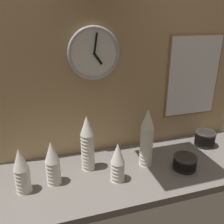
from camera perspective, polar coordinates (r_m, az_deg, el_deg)
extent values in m
cube|color=slate|center=(1.39, 5.33, -13.69)|extent=(1.60, 0.56, 0.04)
cube|color=tan|center=(1.41, 2.01, 11.04)|extent=(1.60, 0.03, 1.05)
cone|color=white|center=(1.27, -13.87, -14.15)|extent=(0.07, 0.07, 0.11)
cone|color=white|center=(1.26, -13.95, -13.38)|extent=(0.07, 0.07, 0.11)
cone|color=white|center=(1.25, -14.04, -12.59)|extent=(0.07, 0.07, 0.11)
cone|color=white|center=(1.23, -14.13, -11.79)|extent=(0.07, 0.07, 0.11)
cone|color=white|center=(1.22, -14.22, -10.97)|extent=(0.07, 0.07, 0.11)
cone|color=white|center=(1.21, -14.31, -10.14)|extent=(0.07, 0.07, 0.11)
cone|color=white|center=(1.20, -14.40, -9.29)|extent=(0.07, 0.07, 0.11)
cone|color=white|center=(1.38, 8.10, -10.39)|extent=(0.07, 0.07, 0.11)
cone|color=white|center=(1.37, 8.14, -9.65)|extent=(0.07, 0.07, 0.11)
cone|color=white|center=(1.36, 8.19, -8.90)|extent=(0.07, 0.07, 0.11)
cone|color=white|center=(1.35, 8.23, -8.14)|extent=(0.07, 0.07, 0.11)
cone|color=white|center=(1.34, 8.28, -7.37)|extent=(0.07, 0.07, 0.11)
cone|color=white|center=(1.33, 8.33, -6.58)|extent=(0.07, 0.07, 0.11)
cone|color=white|center=(1.32, 8.38, -5.79)|extent=(0.07, 0.07, 0.11)
cone|color=white|center=(1.31, 8.43, -4.98)|extent=(0.07, 0.07, 0.11)
cone|color=white|center=(1.30, 8.47, -4.16)|extent=(0.07, 0.07, 0.11)
cone|color=white|center=(1.30, 8.52, -3.33)|extent=(0.07, 0.07, 0.11)
cone|color=white|center=(1.29, 8.57, -2.49)|extent=(0.07, 0.07, 0.11)
cone|color=white|center=(1.28, 8.63, -1.64)|extent=(0.07, 0.07, 0.11)
cone|color=white|center=(1.35, -5.76, -11.29)|extent=(0.07, 0.07, 0.11)
cone|color=white|center=(1.33, -5.79, -10.54)|extent=(0.07, 0.07, 0.11)
cone|color=white|center=(1.32, -5.83, -9.78)|extent=(0.07, 0.07, 0.11)
cone|color=white|center=(1.31, -5.86, -9.00)|extent=(0.07, 0.07, 0.11)
cone|color=white|center=(1.30, -5.90, -8.21)|extent=(0.07, 0.07, 0.11)
cone|color=white|center=(1.29, -5.93, -7.41)|extent=(0.07, 0.07, 0.11)
cone|color=white|center=(1.28, -5.97, -6.60)|extent=(0.07, 0.07, 0.11)
cone|color=white|center=(1.27, -6.00, -5.77)|extent=(0.07, 0.07, 0.11)
cone|color=white|center=(1.26, -6.04, -4.93)|extent=(0.07, 0.07, 0.11)
cone|color=white|center=(1.25, -6.08, -4.08)|extent=(0.07, 0.07, 0.11)
cone|color=white|center=(1.25, -6.11, -3.22)|extent=(0.07, 0.07, 0.11)
cone|color=white|center=(1.25, 1.34, -13.94)|extent=(0.07, 0.07, 0.11)
cone|color=white|center=(1.24, 1.35, -13.16)|extent=(0.07, 0.07, 0.11)
cone|color=white|center=(1.23, 1.36, -12.36)|extent=(0.07, 0.07, 0.11)
cone|color=white|center=(1.22, 1.37, -11.55)|extent=(0.07, 0.07, 0.11)
cone|color=white|center=(1.21, 1.37, -10.72)|extent=(0.07, 0.07, 0.11)
cone|color=white|center=(1.20, 1.38, -9.87)|extent=(0.07, 0.07, 0.11)
cone|color=white|center=(1.26, -20.56, -15.36)|extent=(0.07, 0.07, 0.11)
cone|color=white|center=(1.25, -20.69, -14.59)|extent=(0.07, 0.07, 0.11)
cone|color=white|center=(1.23, -20.82, -13.80)|extent=(0.07, 0.07, 0.11)
cone|color=white|center=(1.22, -20.95, -13.00)|extent=(0.07, 0.07, 0.11)
cone|color=white|center=(1.21, -21.08, -12.19)|extent=(0.07, 0.07, 0.11)
cone|color=white|center=(1.20, -21.22, -11.36)|extent=(0.07, 0.07, 0.11)
cone|color=white|center=(1.19, -21.35, -10.51)|extent=(0.07, 0.07, 0.11)
cylinder|color=black|center=(1.41, 17.04, -12.10)|extent=(0.13, 0.13, 0.04)
cylinder|color=black|center=(1.40, 17.12, -11.50)|extent=(0.13, 0.13, 0.04)
cylinder|color=black|center=(1.39, 17.20, -10.89)|extent=(0.13, 0.13, 0.04)
torus|color=#302D2A|center=(1.39, 17.27, -10.35)|extent=(0.13, 0.13, 0.02)
cylinder|color=black|center=(1.69, 21.31, -6.77)|extent=(0.13, 0.13, 0.04)
cylinder|color=black|center=(1.68, 21.39, -6.24)|extent=(0.13, 0.13, 0.04)
cylinder|color=black|center=(1.68, 21.47, -5.71)|extent=(0.13, 0.13, 0.04)
cylinder|color=black|center=(1.67, 21.55, -5.17)|extent=(0.13, 0.13, 0.04)
torus|color=#302D2A|center=(1.66, 21.63, -4.69)|extent=(0.13, 0.13, 0.02)
cylinder|color=white|center=(1.33, -4.41, 13.87)|extent=(0.28, 0.02, 0.28)
torus|color=#B2B2B7|center=(1.32, -4.33, 13.83)|extent=(0.29, 0.02, 0.29)
cube|color=black|center=(1.33, -3.37, 12.62)|extent=(0.05, 0.01, 0.06)
cube|color=black|center=(1.31, -3.96, 16.17)|extent=(0.03, 0.01, 0.11)
cylinder|color=black|center=(1.32, -4.28, 13.80)|extent=(0.01, 0.01, 0.01)
cube|color=olive|center=(1.64, 18.89, 8.07)|extent=(0.38, 0.01, 0.53)
cube|color=white|center=(1.64, 18.97, 8.03)|extent=(0.36, 0.01, 0.51)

